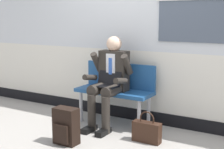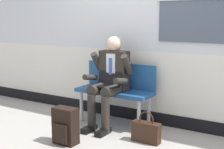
# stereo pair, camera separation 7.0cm
# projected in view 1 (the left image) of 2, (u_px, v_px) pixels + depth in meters

# --- Properties ---
(ground_plane) EXTENTS (18.00, 18.00, 0.00)m
(ground_plane) POSITION_uv_depth(u_px,v_px,m) (112.00, 133.00, 4.28)
(ground_plane) COLOR #9E9991
(station_wall) EXTENTS (6.58, 0.16, 2.94)m
(station_wall) POSITION_uv_depth(u_px,v_px,m) (138.00, 20.00, 4.61)
(station_wall) COLOR silver
(station_wall) RESTS_ON ground
(bench_with_person) EXTENTS (1.09, 0.42, 0.85)m
(bench_with_person) POSITION_uv_depth(u_px,v_px,m) (116.00, 87.00, 4.63)
(bench_with_person) COLOR navy
(bench_with_person) RESTS_ON ground
(person_seated) EXTENTS (0.57, 0.70, 1.24)m
(person_seated) POSITION_uv_depth(u_px,v_px,m) (109.00, 79.00, 4.44)
(person_seated) COLOR #2D2823
(person_seated) RESTS_ON ground
(backpack) EXTENTS (0.30, 0.21, 0.44)m
(backpack) POSITION_uv_depth(u_px,v_px,m) (66.00, 127.00, 3.89)
(backpack) COLOR black
(backpack) RESTS_ON ground
(handbag) EXTENTS (0.35, 0.12, 0.39)m
(handbag) POSITION_uv_depth(u_px,v_px,m) (147.00, 131.00, 3.96)
(handbag) COLOR #331E14
(handbag) RESTS_ON ground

